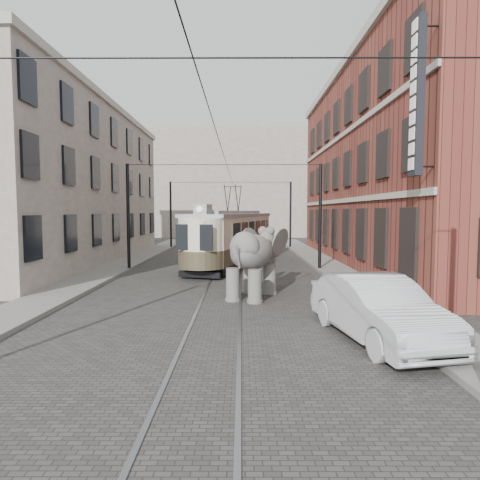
{
  "coord_description": "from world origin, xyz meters",
  "views": [
    {
      "loc": [
        0.77,
        -17.17,
        3.36
      ],
      "look_at": [
        0.71,
        0.8,
        2.1
      ],
      "focal_mm": 30.85,
      "sensor_mm": 36.0,
      "label": 1
    }
  ],
  "objects": [
    {
      "name": "catenary",
      "position": [
        -0.2,
        5.0,
        3.0
      ],
      "size": [
        11.0,
        30.2,
        6.0
      ],
      "primitive_type": null,
      "color": "black",
      "rests_on": "ground"
    },
    {
      "name": "ground",
      "position": [
        0.0,
        0.0,
        0.0
      ],
      "size": [
        120.0,
        120.0,
        0.0
      ],
      "primitive_type": "plane",
      "color": "#413E3C"
    },
    {
      "name": "brick_building",
      "position": [
        11.0,
        9.0,
        6.0
      ],
      "size": [
        8.0,
        26.0,
        12.0
      ],
      "primitive_type": "cube",
      "color": "maroon",
      "rests_on": "ground"
    },
    {
      "name": "elephant",
      "position": [
        1.19,
        -1.26,
        1.37
      ],
      "size": [
        3.97,
        5.07,
        2.74
      ],
      "primitive_type": null,
      "rotation": [
        0.0,
        0.0,
        -0.39
      ],
      "color": "#5B5955",
      "rests_on": "ground"
    },
    {
      "name": "sidewalk_left",
      "position": [
        -6.5,
        0.0,
        0.07
      ],
      "size": [
        2.0,
        60.0,
        0.15
      ],
      "primitive_type": "cube",
      "color": "slate",
      "rests_on": "ground"
    },
    {
      "name": "tram",
      "position": [
        0.24,
        8.8,
        2.47
      ],
      "size": [
        5.61,
        12.71,
        4.94
      ],
      "primitive_type": null,
      "rotation": [
        0.0,
        0.0,
        -0.25
      ],
      "color": "beige",
      "rests_on": "ground"
    },
    {
      "name": "parked_car",
      "position": [
        4.29,
        -6.64,
        0.84
      ],
      "size": [
        2.71,
        5.32,
        1.67
      ],
      "primitive_type": "imported",
      "rotation": [
        0.0,
        0.0,
        0.19
      ],
      "color": "silver",
      "rests_on": "ground"
    },
    {
      "name": "sidewalk_right",
      "position": [
        6.0,
        0.0,
        0.07
      ],
      "size": [
        2.0,
        60.0,
        0.15
      ],
      "primitive_type": "cube",
      "color": "slate",
      "rests_on": "ground"
    },
    {
      "name": "stucco_building",
      "position": [
        -11.0,
        10.0,
        5.0
      ],
      "size": [
        7.0,
        24.0,
        10.0
      ],
      "primitive_type": "cube",
      "color": "gray",
      "rests_on": "ground"
    },
    {
      "name": "tram_rails",
      "position": [
        0.0,
        0.0,
        0.01
      ],
      "size": [
        1.54,
        80.0,
        0.02
      ],
      "primitive_type": null,
      "color": "slate",
      "rests_on": "ground"
    },
    {
      "name": "distant_block",
      "position": [
        0.0,
        40.0,
        7.0
      ],
      "size": [
        28.0,
        10.0,
        14.0
      ],
      "primitive_type": "cube",
      "color": "gray",
      "rests_on": "ground"
    }
  ]
}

